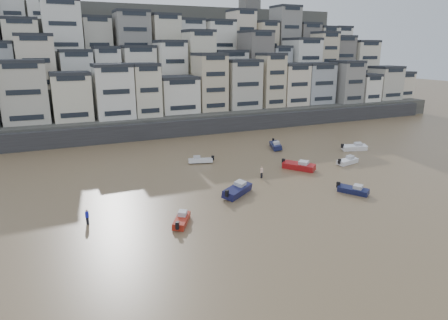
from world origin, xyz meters
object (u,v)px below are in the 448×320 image
boat_b (353,189)px  person_pink (262,172)px  boat_j (181,219)px  person_blue (87,217)px  boat_e (299,165)px  boat_g (354,147)px  boat_h (200,160)px  boat_d (348,160)px  boat_c (237,189)px  boat_i (276,145)px

boat_b → person_pink: size_ratio=2.52×
boat_j → person_blue: person_blue is taller
boat_j → boat_e: bearing=-33.3°
boat_g → person_blue: person_blue is taller
boat_e → boat_g: bearing=75.3°
boat_h → boat_d: boat_d is taller
boat_j → boat_c: bearing=-29.6°
boat_h → boat_g: boat_g is taller
boat_c → boat_d: boat_c is taller
boat_c → boat_i: 26.58m
boat_g → boat_i: bearing=165.8°
boat_h → person_pink: person_pink is taller
boat_h → boat_g: (29.78, -4.01, 0.10)m
boat_c → boat_j: bearing=174.7°
boat_e → boat_c: bearing=-100.7°
boat_b → boat_g: 24.49m
person_pink → boat_j: bearing=-146.9°
boat_j → person_blue: 10.39m
boat_j → boat_b: bearing=-60.6°
boat_j → boat_g: boat_g is taller
boat_h → boat_j: (-10.65, -21.77, -0.01)m
person_blue → boat_e: bearing=12.8°
boat_b → boat_i: 25.85m
person_blue → boat_h: bearing=41.1°
boat_j → person_blue: bearing=96.5°
boat_b → boat_j: 23.99m
boat_i → person_blue: size_ratio=3.12×
boat_e → boat_b: bearing=-32.8°
boat_e → boat_g: (16.80, 6.03, -0.06)m
boat_b → boat_i: size_ratio=0.81×
boat_c → boat_e: (13.99, 6.15, -0.03)m
boat_g → boat_d: bearing=-122.2°
boat_h → boat_d: 24.75m
boat_j → boat_d: boat_d is taller
boat_j → boat_d: bearing=-41.2°
person_pink → boat_h: bearing=115.9°
boat_d → boat_h: bearing=141.9°
boat_d → boat_e: 9.36m
boat_h → boat_i: size_ratio=0.82×
boat_c → person_blue: size_ratio=3.38×
person_blue → person_pink: same height
person_blue → person_pink: 26.38m
boat_c → boat_h: size_ratio=1.32×
boat_h → boat_g: 30.05m
boat_j → boat_i: bearing=-17.2°
boat_b → boat_i: boat_i is taller
boat_c → person_pink: size_ratio=3.38×
boat_c → boat_d: 23.95m
person_blue → boat_j: bearing=-23.8°
boat_j → person_blue: (-9.50, 4.19, 0.27)m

